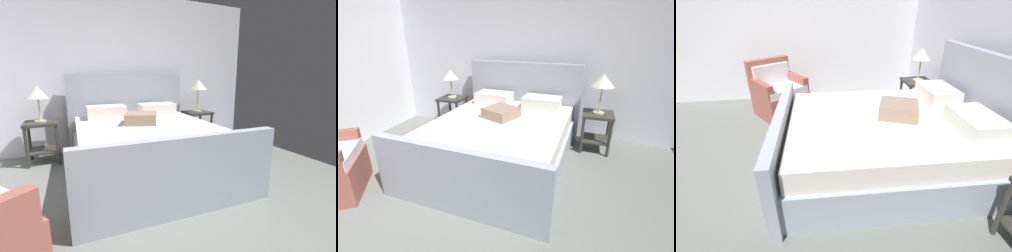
{
  "view_description": "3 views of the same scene",
  "coord_description": "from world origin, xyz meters",
  "views": [
    {
      "loc": [
        -0.97,
        -0.97,
        1.25
      ],
      "look_at": [
        0.25,
        1.72,
        0.61
      ],
      "focal_mm": 25.09,
      "sensor_mm": 36.0,
      "label": 1
    },
    {
      "loc": [
        1.04,
        -0.98,
        1.74
      ],
      "look_at": [
        0.19,
        1.54,
        0.68
      ],
      "focal_mm": 25.54,
      "sensor_mm": 36.0,
      "label": 2
    },
    {
      "loc": [
        2.19,
        1.04,
        1.73
      ],
      "look_at": [
        0.24,
        1.33,
        0.67
      ],
      "focal_mm": 25.02,
      "sensor_mm": 36.0,
      "label": 3
    }
  ],
  "objects": [
    {
      "name": "nightstand_left",
      "position": [
        -1.27,
        2.76,
        0.4
      ],
      "size": [
        0.44,
        0.44,
        0.6
      ],
      "color": "#312F2A",
      "rests_on": "ground"
    },
    {
      "name": "nightstand_right",
      "position": [
        1.26,
        2.66,
        0.4
      ],
      "size": [
        0.44,
        0.44,
        0.6
      ],
      "color": "#312F2A",
      "rests_on": "ground"
    },
    {
      "name": "table_lamp_left",
      "position": [
        -1.27,
        2.76,
        1.0
      ],
      "size": [
        0.27,
        0.27,
        0.5
      ],
      "color": "#B7B293",
      "rests_on": "nightstand_left"
    },
    {
      "name": "wall_back",
      "position": [
        0.0,
        3.17,
        1.29
      ],
      "size": [
        5.0,
        0.12,
        2.58
      ],
      "primitive_type": "cube",
      "color": "silver",
      "rests_on": "ground"
    },
    {
      "name": "bed",
      "position": [
        -0.0,
        1.87,
        0.35
      ],
      "size": [
        1.98,
        2.37,
        1.26
      ],
      "color": "#9CA4B0",
      "rests_on": "ground"
    },
    {
      "name": "table_lamp_right",
      "position": [
        1.26,
        2.66,
        1.07
      ],
      "size": [
        0.33,
        0.33,
        0.58
      ],
      "color": "#B7B293",
      "rests_on": "nightstand_right"
    }
  ]
}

